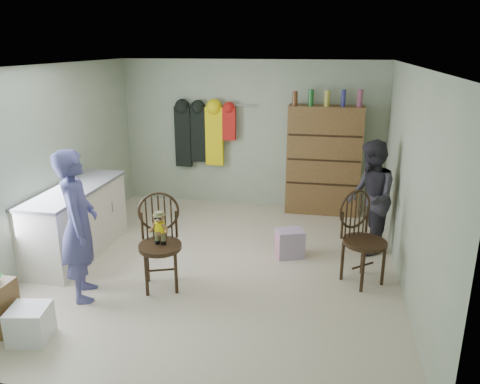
% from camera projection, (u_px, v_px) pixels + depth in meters
% --- Properties ---
extents(ground_plane, '(5.00, 5.00, 0.00)m').
position_uv_depth(ground_plane, '(218.00, 265.00, 6.06)').
color(ground_plane, beige).
rests_on(ground_plane, ground).
extents(room_walls, '(5.00, 5.00, 5.00)m').
position_uv_depth(room_walls, '(226.00, 137.00, 6.08)').
color(room_walls, '#A4B094').
rests_on(room_walls, ground).
extents(counter, '(0.64, 1.86, 0.94)m').
position_uv_depth(counter, '(76.00, 221.00, 6.27)').
color(counter, silver).
rests_on(counter, ground).
extents(plastic_tub, '(0.42, 0.41, 0.35)m').
position_uv_depth(plastic_tub, '(30.00, 324.00, 4.49)').
color(plastic_tub, white).
rests_on(plastic_tub, ground).
extents(chair_front, '(0.63, 0.63, 1.12)m').
position_uv_depth(chair_front, '(160.00, 236.00, 5.39)').
color(chair_front, '#3A2514').
rests_on(chair_front, ground).
extents(chair_far, '(0.70, 0.70, 1.11)m').
position_uv_depth(chair_far, '(361.00, 234.00, 5.51)').
color(chair_far, '#3A2514').
rests_on(chair_far, ground).
extents(striped_bag, '(0.43, 0.39, 0.38)m').
position_uv_depth(striped_bag, '(290.00, 243.00, 6.26)').
color(striped_bag, pink).
rests_on(striped_bag, ground).
extents(person_left, '(0.63, 0.73, 1.70)m').
position_uv_depth(person_left, '(78.00, 226.00, 5.09)').
color(person_left, '#464580').
rests_on(person_left, ground).
extents(person_right, '(0.65, 0.80, 1.55)m').
position_uv_depth(person_right, '(370.00, 198.00, 6.25)').
color(person_right, '#2D2B33').
rests_on(person_right, ground).
extents(dresser, '(1.20, 0.39, 2.07)m').
position_uv_depth(dresser, '(324.00, 160.00, 7.71)').
color(dresser, brown).
rests_on(dresser, ground).
extents(coat_rack, '(1.42, 0.12, 1.09)m').
position_uv_depth(coat_rack, '(203.00, 134.00, 8.06)').
color(coat_rack, '#99999E').
rests_on(coat_rack, ground).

